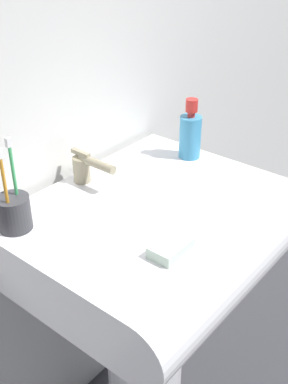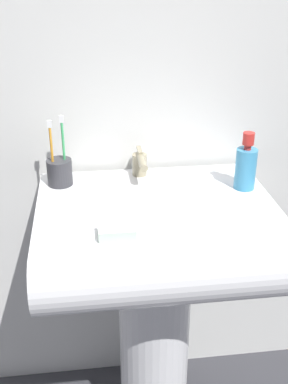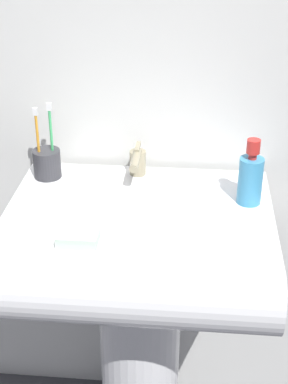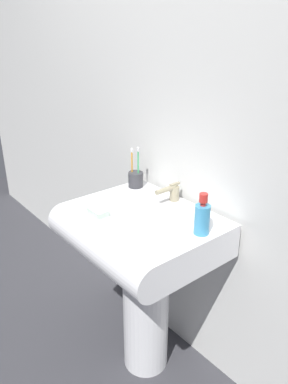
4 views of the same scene
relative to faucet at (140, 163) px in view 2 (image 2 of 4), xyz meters
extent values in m
cube|color=silver|center=(0.02, 0.10, 0.31)|extent=(5.00, 0.05, 2.40)
cylinder|color=white|center=(0.02, -0.17, -0.54)|extent=(0.22, 0.22, 0.70)
cube|color=white|center=(0.02, -0.17, -0.12)|extent=(0.64, 0.46, 0.15)
cylinder|color=white|center=(0.02, -0.40, -0.12)|extent=(0.64, 0.15, 0.15)
cylinder|color=tan|center=(0.00, 0.02, -0.01)|extent=(0.04, 0.04, 0.07)
cylinder|color=tan|center=(0.00, -0.04, 0.02)|extent=(0.02, 0.11, 0.02)
cube|color=tan|center=(0.00, 0.02, 0.03)|extent=(0.01, 0.06, 0.01)
cylinder|color=#38383D|center=(-0.24, -0.02, -0.01)|extent=(0.07, 0.07, 0.08)
cylinder|color=orange|center=(-0.25, -0.03, 0.05)|extent=(0.01, 0.01, 0.16)
cube|color=white|center=(-0.25, -0.03, 0.14)|extent=(0.01, 0.01, 0.02)
cylinder|color=#3FB266|center=(-0.22, -0.02, 0.06)|extent=(0.01, 0.01, 0.17)
cube|color=white|center=(-0.22, -0.02, 0.15)|extent=(0.01, 0.01, 0.02)
cylinder|color=#3F99CC|center=(0.28, -0.11, 0.01)|extent=(0.06, 0.06, 0.12)
cylinder|color=red|center=(0.28, -0.11, 0.08)|extent=(0.02, 0.02, 0.01)
cylinder|color=red|center=(0.28, -0.11, 0.10)|extent=(0.03, 0.03, 0.03)
cube|color=silver|center=(-0.10, -0.33, -0.03)|extent=(0.09, 0.06, 0.02)
camera|label=1|loc=(-0.72, -0.77, 0.55)|focal=45.00mm
camera|label=2|loc=(-0.16, -1.31, 0.55)|focal=45.00mm
camera|label=3|loc=(0.15, -1.38, 0.66)|focal=55.00mm
camera|label=4|loc=(1.11, -1.07, 0.67)|focal=35.00mm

